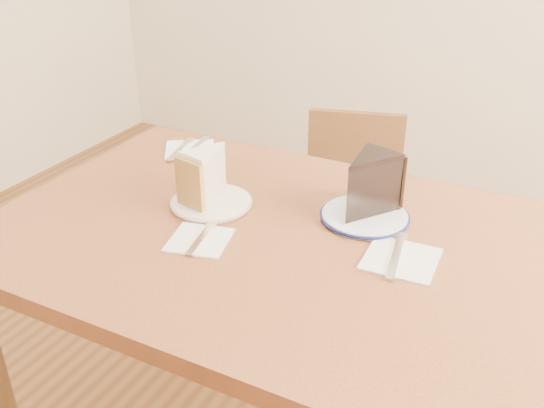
{
  "coord_description": "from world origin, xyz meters",
  "views": [
    {
      "loc": [
        0.48,
        -0.96,
        1.39
      ],
      "look_at": [
        -0.02,
        0.03,
        0.8
      ],
      "focal_mm": 40.0,
      "sensor_mm": 36.0,
      "label": 1
    }
  ],
  "objects": [
    {
      "name": "table",
      "position": [
        0.0,
        0.0,
        0.65
      ],
      "size": [
        1.2,
        0.8,
        0.75
      ],
      "color": "#4C2614",
      "rests_on": "ground"
    },
    {
      "name": "chair_far",
      "position": [
        -0.08,
        0.69,
        0.41
      ],
      "size": [
        0.45,
        0.45,
        0.74
      ],
      "rotation": [
        0.0,
        0.0,
        3.41
      ],
      "color": "#371F10",
      "rests_on": "ground"
    },
    {
      "name": "plate_cream",
      "position": [
        -0.18,
        0.04,
        0.76
      ],
      "size": [
        0.18,
        0.18,
        0.01
      ],
      "primitive_type": "cylinder",
      "color": "white",
      "rests_on": "table"
    },
    {
      "name": "plate_navy",
      "position": [
        0.14,
        0.14,
        0.76
      ],
      "size": [
        0.18,
        0.18,
        0.01
      ],
      "primitive_type": "cylinder",
      "color": "white",
      "rests_on": "table"
    },
    {
      "name": "carrot_cake",
      "position": [
        -0.19,
        0.05,
        0.82
      ],
      "size": [
        0.1,
        0.12,
        0.11
      ],
      "primitive_type": null,
      "rotation": [
        0.0,
        0.0,
        -0.22
      ],
      "color": "beige",
      "rests_on": "plate_cream"
    },
    {
      "name": "chocolate_cake",
      "position": [
        0.14,
        0.14,
        0.82
      ],
      "size": [
        0.13,
        0.15,
        0.12
      ],
      "primitive_type": null,
      "rotation": [
        0.0,
        0.0,
        2.86
      ],
      "color": "black",
      "rests_on": "plate_navy"
    },
    {
      "name": "napkin_cream",
      "position": [
        -0.12,
        -0.1,
        0.75
      ],
      "size": [
        0.14,
        0.14,
        0.0
      ],
      "primitive_type": "cube",
      "rotation": [
        0.0,
        0.0,
        0.23
      ],
      "color": "white",
      "rests_on": "table"
    },
    {
      "name": "napkin_navy",
      "position": [
        0.26,
        0.02,
        0.75
      ],
      "size": [
        0.14,
        0.14,
        0.0
      ],
      "primitive_type": "cube",
      "rotation": [
        0.0,
        0.0,
        0.04
      ],
      "color": "white",
      "rests_on": "table"
    },
    {
      "name": "napkin_spare",
      "position": [
        -0.41,
        0.29,
        0.75
      ],
      "size": [
        0.18,
        0.18,
        0.0
      ],
      "primitive_type": "cube",
      "rotation": [
        0.0,
        0.0,
        0.58
      ],
      "color": "white",
      "rests_on": "table"
    },
    {
      "name": "fork_cream",
      "position": [
        -0.12,
        -0.09,
        0.76
      ],
      "size": [
        0.04,
        0.14,
        0.0
      ],
      "primitive_type": "cube",
      "rotation": [
        0.0,
        0.0,
        0.19
      ],
      "color": "silver",
      "rests_on": "napkin_cream"
    },
    {
      "name": "knife_navy",
      "position": [
        0.25,
        0.02,
        0.76
      ],
      "size": [
        0.04,
        0.17,
        0.0
      ],
      "primitive_type": "cube",
      "rotation": [
        0.0,
        0.0,
        0.15
      ],
      "color": "silver",
      "rests_on": "napkin_navy"
    },
    {
      "name": "fork_spare",
      "position": [
        -0.4,
        0.31,
        0.76
      ],
      "size": [
        0.03,
        0.14,
        0.0
      ],
      "primitive_type": "cube",
      "rotation": [
        0.0,
        0.0,
        0.14
      ],
      "color": "silver",
      "rests_on": "napkin_spare"
    },
    {
      "name": "knife_spare",
      "position": [
        -0.42,
        0.27,
        0.76
      ],
      "size": [
        0.05,
        0.16,
        0.0
      ],
      "primitive_type": "cube",
      "rotation": [
        0.0,
        0.0,
        0.21
      ],
      "color": "silver",
      "rests_on": "napkin_spare"
    }
  ]
}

